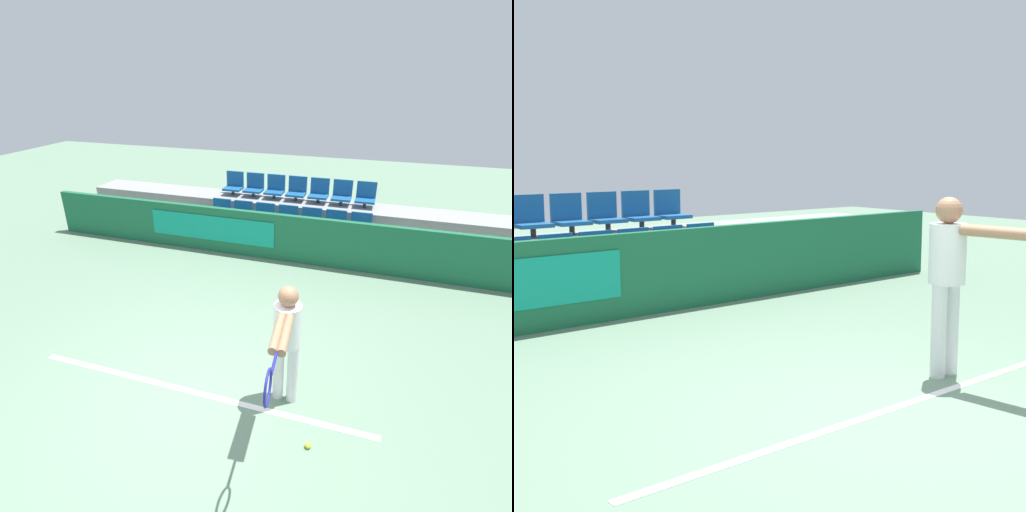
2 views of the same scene
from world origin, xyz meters
The scene contains 21 objects.
ground_plane centered at (0.00, 0.00, 0.00)m, with size 30.00×30.00×0.00m, color slate.
court_baseline centered at (0.00, 0.15, 0.00)m, with size 4.45×0.08×0.01m.
barrier_wall centered at (-0.03, 4.15, 0.50)m, with size 10.70×0.14×1.00m.
bleacher_tier_front centered at (0.00, 4.66, 0.21)m, with size 10.30×0.86×0.43m.
bleacher_tier_middle centered at (0.00, 5.53, 0.43)m, with size 10.30×0.86×0.86m.
stadium_chair_0 centered at (-1.55, 4.78, 0.66)m, with size 0.43×0.37×0.54m.
stadium_chair_1 centered at (-1.03, 4.78, 0.66)m, with size 0.43×0.37×0.54m.
stadium_chair_2 centered at (-0.52, 4.78, 0.66)m, with size 0.43×0.37×0.54m.
stadium_chair_3 centered at (0.00, 4.78, 0.66)m, with size 0.43×0.37×0.54m.
stadium_chair_4 centered at (0.52, 4.78, 0.66)m, with size 0.43×0.37×0.54m.
stadium_chair_5 centered at (1.03, 4.78, 0.66)m, with size 0.43×0.37×0.54m.
stadium_chair_6 centered at (1.55, 4.78, 0.66)m, with size 0.43×0.37×0.54m.
stadium_chair_7 centered at (-1.55, 5.64, 1.09)m, with size 0.43×0.37×0.54m.
stadium_chair_8 centered at (-1.03, 5.64, 1.09)m, with size 0.43×0.37×0.54m.
stadium_chair_9 centered at (-0.52, 5.64, 1.09)m, with size 0.43×0.37×0.54m.
stadium_chair_10 centered at (0.00, 5.64, 1.09)m, with size 0.43×0.37×0.54m.
stadium_chair_11 centered at (0.52, 5.64, 1.09)m, with size 0.43×0.37×0.54m.
stadium_chair_12 centered at (1.03, 5.64, 1.09)m, with size 0.43×0.37×0.54m.
stadium_chair_13 centered at (1.55, 5.64, 1.09)m, with size 0.43×0.37×0.54m.
tennis_player centered at (1.09, 0.34, 0.96)m, with size 0.32×1.52×1.55m.
tennis_ball centered at (1.49, -0.20, 0.03)m, with size 0.07×0.07×0.07m.
Camera 1 is at (1.88, -3.18, 3.65)m, focal length 28.00 mm.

